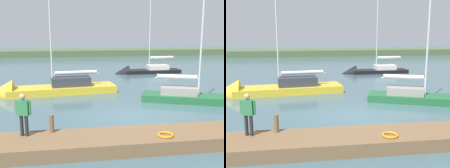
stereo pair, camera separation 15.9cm
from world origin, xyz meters
The scene contains 9 objects.
ground_plane centered at (0.00, 0.00, 0.00)m, with size 200.00×200.00×0.00m, color #42606B.
far_shoreline centered at (0.00, -41.20, 0.00)m, with size 180.00×8.00×2.40m, color #4C603D.
dock_pier centered at (0.00, 4.08, 0.28)m, with size 27.20×2.09×0.56m, color brown.
mooring_post_far centered at (4.08, 3.35, 0.94)m, with size 0.20×0.20×0.76m, color brown.
life_ring_buoy centered at (-0.48, 4.50, 0.61)m, with size 0.66×0.66×0.10m, color orange.
sailboat_mid_channel centered at (-5.52, -2.23, 0.13)m, with size 7.42×4.32×8.75m.
sailboat_outer_mooring centered at (5.33, -6.45, 0.22)m, with size 9.93×3.31×10.24m.
sailboat_behind_pier centered at (-5.11, -15.65, 0.15)m, with size 7.71×1.96×9.61m.
person_on_dock centered at (5.14, 3.59, 1.57)m, with size 0.63×0.35×1.75m.
Camera 1 is at (3.26, 14.37, 4.69)m, focal length 43.43 mm.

